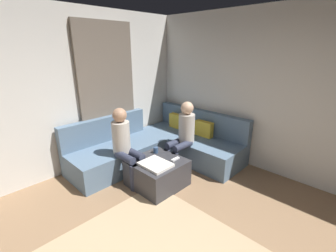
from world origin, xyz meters
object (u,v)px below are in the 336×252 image
object	(u,v)px
sectional_couch	(160,146)
person_on_couch_back	(183,133)
person_on_couch_side	(125,143)
game_remote	(175,159)
ottoman	(157,173)
coffee_mug	(156,150)

from	to	relation	value
sectional_couch	person_on_couch_back	bearing A→B (deg)	6.10
person_on_couch_back	person_on_couch_side	xyz separation A→B (m)	(-0.37, -0.95, 0.00)
sectional_couch	game_remote	bearing A→B (deg)	-28.55
person_on_couch_back	ottoman	bearing A→B (deg)	96.93
ottoman	game_remote	world-z (taller)	game_remote
game_remote	person_on_couch_side	distance (m)	0.82
sectional_couch	person_on_couch_back	distance (m)	0.64
ottoman	person_on_couch_side	xyz separation A→B (m)	(-0.45, -0.25, 0.45)
sectional_couch	coffee_mug	distance (m)	0.63
person_on_couch_side	person_on_couch_back	bearing A→B (deg)	158.89
person_on_couch_back	person_on_couch_side	size ratio (longest dim) A/B	1.00
sectional_couch	game_remote	size ratio (longest dim) A/B	17.00
person_on_couch_back	coffee_mug	bearing A→B (deg)	75.44
ottoman	person_on_couch_side	bearing A→B (deg)	-150.90
sectional_couch	game_remote	distance (m)	0.90
sectional_couch	person_on_couch_side	world-z (taller)	person_on_couch_side
coffee_mug	person_on_couch_back	size ratio (longest dim) A/B	0.08
coffee_mug	game_remote	size ratio (longest dim) A/B	0.63
game_remote	person_on_couch_back	xyz separation A→B (m)	(-0.27, 0.48, 0.23)
sectional_couch	game_remote	world-z (taller)	sectional_couch
ottoman	coffee_mug	xyz separation A→B (m)	(-0.22, 0.18, 0.26)
ottoman	person_on_couch_back	size ratio (longest dim) A/B	0.63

